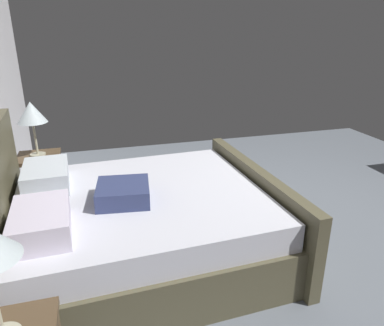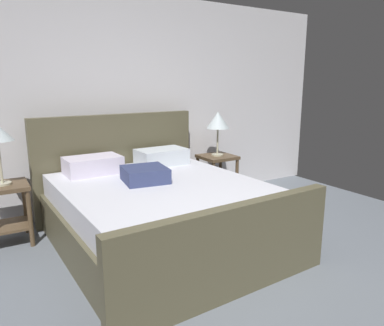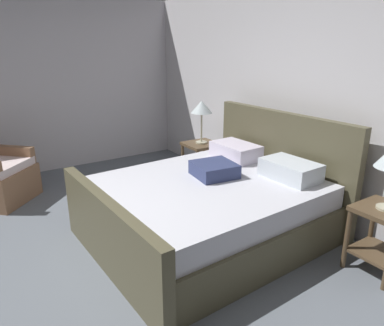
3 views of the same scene
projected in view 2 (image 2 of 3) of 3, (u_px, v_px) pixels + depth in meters
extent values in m
cube|color=silver|center=(115.00, 104.00, 4.38)|extent=(6.32, 0.12, 2.59)
cube|color=brown|center=(162.00, 225.00, 3.50)|extent=(1.89, 2.10, 0.40)
cube|color=brown|center=(118.00, 165.00, 4.27)|extent=(1.93, 0.18, 1.20)
cube|color=brown|center=(232.00, 253.00, 2.60)|extent=(1.93, 0.18, 0.71)
cube|color=silver|center=(161.00, 195.00, 3.43)|extent=(1.81, 2.03, 0.22)
cube|color=silver|center=(93.00, 165.00, 3.76)|extent=(0.57, 0.38, 0.18)
cube|color=silver|center=(162.00, 157.00, 4.20)|extent=(0.57, 0.38, 0.18)
cube|color=navy|center=(145.00, 174.00, 3.46)|extent=(0.45, 0.45, 0.14)
cube|color=brown|center=(217.00, 157.00, 4.82)|extent=(0.44, 0.44, 0.04)
cube|color=brown|center=(217.00, 186.00, 4.91)|extent=(0.40, 0.40, 0.02)
cylinder|color=brown|center=(213.00, 184.00, 4.63)|extent=(0.04, 0.04, 0.56)
cylinder|color=brown|center=(237.00, 180.00, 4.82)|extent=(0.04, 0.04, 0.56)
cylinder|color=brown|center=(198.00, 177.00, 4.95)|extent=(0.04, 0.04, 0.56)
cylinder|color=brown|center=(220.00, 174.00, 5.14)|extent=(0.04, 0.04, 0.56)
cylinder|color=#B7B293|center=(217.00, 155.00, 4.82)|extent=(0.16, 0.16, 0.02)
cylinder|color=#B7B293|center=(218.00, 141.00, 4.78)|extent=(0.02, 0.02, 0.34)
cone|color=silver|center=(218.00, 120.00, 4.72)|extent=(0.30, 0.30, 0.22)
cube|color=brown|center=(3.00, 187.00, 3.45)|extent=(0.44, 0.44, 0.04)
cube|color=brown|center=(8.00, 226.00, 3.53)|extent=(0.40, 0.40, 0.02)
cylinder|color=brown|center=(30.00, 219.00, 3.45)|extent=(0.04, 0.04, 0.56)
cylinder|color=brown|center=(25.00, 207.00, 3.76)|extent=(0.04, 0.04, 0.56)
cylinder|color=#B7B293|center=(3.00, 184.00, 3.44)|extent=(0.16, 0.16, 0.02)
cylinder|color=#B7B293|center=(0.00, 162.00, 3.39)|extent=(0.02, 0.02, 0.40)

